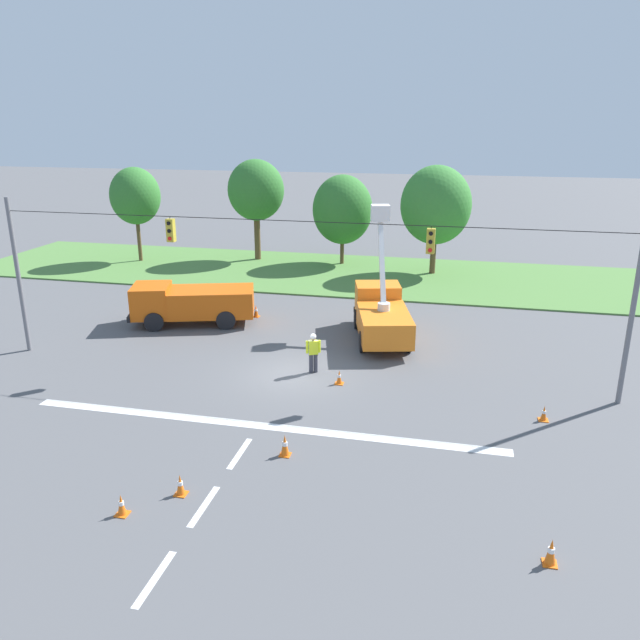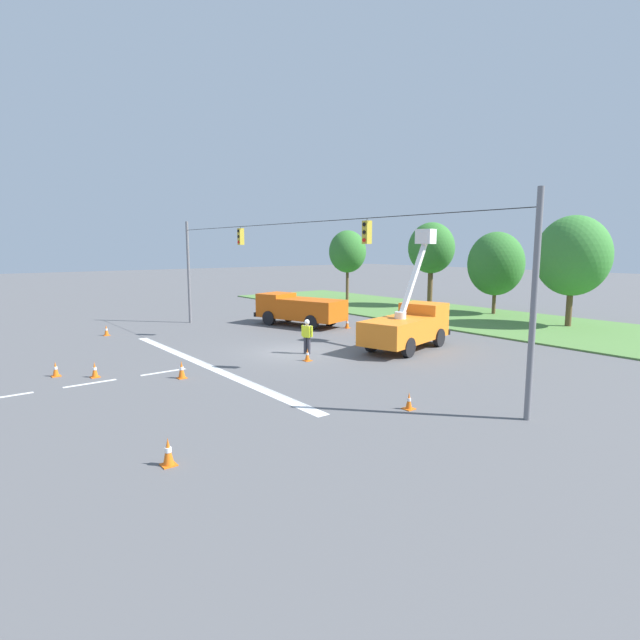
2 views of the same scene
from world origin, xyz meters
name	(u,v)px [view 1 (image 1 of 2)]	position (x,y,z in m)	size (l,w,h in m)	color
ground_plane	(294,374)	(0.00, 0.00, 0.00)	(200.00, 200.00, 0.00)	#565659
grass_verge	(361,275)	(0.00, 18.00, 0.05)	(56.00, 12.00, 0.10)	#517F3D
lane_markings	(245,446)	(0.00, -6.35, 0.00)	(17.60, 15.25, 0.01)	silver
signal_gantry	(293,278)	(0.03, 0.00, 4.25)	(26.20, 0.33, 7.20)	slate
tree_far_west	(135,196)	(-17.09, 18.55, 4.96)	(3.67, 3.74, 7.08)	brown
tree_west	(256,191)	(-8.51, 21.02, 5.31)	(4.24, 3.95, 7.61)	brown
tree_centre	(342,210)	(-1.91, 20.97, 4.10)	(4.37, 4.40, 6.62)	brown
tree_east	(436,205)	(4.85, 19.40, 4.83)	(4.80, 4.71, 7.51)	brown
utility_truck_bucket_lift	(381,312)	(3.05, 5.43, 1.35)	(3.73, 6.46, 6.39)	orange
utility_truck_support_near	(192,302)	(-7.08, 5.46, 1.20)	(6.86, 4.21, 2.15)	#D6560F
road_worker	(313,351)	(0.78, 0.36, 1.00)	(0.61, 0.38, 1.77)	#383842
traffic_cone_foreground_left	(121,505)	(-2.07, -10.73, 0.31)	(0.36, 0.36, 0.64)	orange
traffic_cone_mid_left	(339,377)	(2.11, -0.61, 0.29)	(0.36, 0.36, 0.61)	orange
traffic_cone_mid_right	(180,485)	(-0.89, -9.46, 0.32)	(0.36, 0.36, 0.66)	orange
traffic_cone_near_bucket	(256,311)	(-4.13, 7.32, 0.34)	(0.36, 0.36, 0.70)	orange
traffic_cone_lane_edge_a	(544,414)	(10.01, -2.19, 0.27)	(0.36, 0.36, 0.58)	orange
traffic_cone_lane_edge_b	(551,552)	(9.31, -10.22, 0.35)	(0.36, 0.36, 0.72)	orange
traffic_cone_far_left	(285,445)	(1.49, -6.64, 0.37)	(0.36, 0.36, 0.74)	orange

